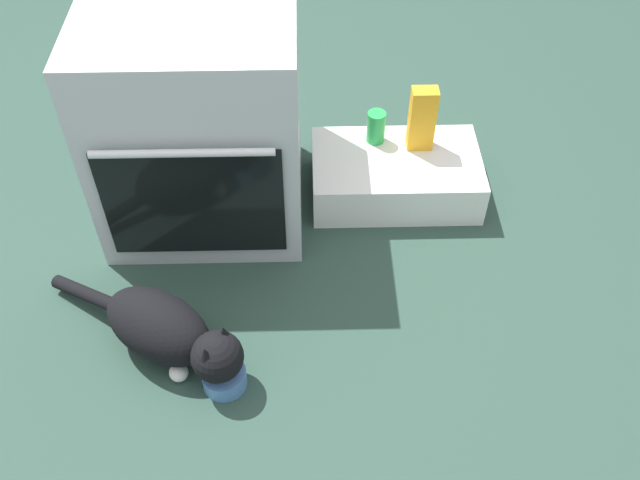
{
  "coord_description": "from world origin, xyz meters",
  "views": [
    {
      "loc": [
        0.4,
        -1.45,
        1.8
      ],
      "look_at": [
        0.43,
        -0.03,
        0.25
      ],
      "focal_mm": 39.6,
      "sensor_mm": 36.0,
      "label": 1
    }
  ],
  "objects_px": {
    "oven": "(199,119)",
    "pantry_cabinet": "(395,175)",
    "food_bowl": "(224,377)",
    "cat": "(168,331)",
    "juice_carton": "(422,119)",
    "soda_can": "(376,127)"
  },
  "relations": [
    {
      "from": "juice_carton",
      "to": "pantry_cabinet",
      "type": "bearing_deg",
      "value": -141.8
    },
    {
      "from": "oven",
      "to": "pantry_cabinet",
      "type": "bearing_deg",
      "value": 3.4
    },
    {
      "from": "food_bowl",
      "to": "cat",
      "type": "xyz_separation_m",
      "value": [
        -0.16,
        0.11,
        0.08
      ]
    },
    {
      "from": "oven",
      "to": "juice_carton",
      "type": "distance_m",
      "value": 0.76
    },
    {
      "from": "pantry_cabinet",
      "to": "cat",
      "type": "bearing_deg",
      "value": -136.44
    },
    {
      "from": "food_bowl",
      "to": "juice_carton",
      "type": "relative_size",
      "value": 0.54
    },
    {
      "from": "oven",
      "to": "soda_can",
      "type": "relative_size",
      "value": 6.31
    },
    {
      "from": "food_bowl",
      "to": "oven",
      "type": "bearing_deg",
      "value": 97.48
    },
    {
      "from": "food_bowl",
      "to": "cat",
      "type": "distance_m",
      "value": 0.21
    },
    {
      "from": "soda_can",
      "to": "juice_carton",
      "type": "xyz_separation_m",
      "value": [
        0.15,
        -0.04,
        0.06
      ]
    },
    {
      "from": "pantry_cabinet",
      "to": "soda_can",
      "type": "height_order",
      "value": "soda_can"
    },
    {
      "from": "food_bowl",
      "to": "cat",
      "type": "height_order",
      "value": "cat"
    },
    {
      "from": "oven",
      "to": "food_bowl",
      "type": "distance_m",
      "value": 0.84
    },
    {
      "from": "food_bowl",
      "to": "soda_can",
      "type": "bearing_deg",
      "value": 61.15
    },
    {
      "from": "cat",
      "to": "pantry_cabinet",
      "type": "bearing_deg",
      "value": 76.82
    },
    {
      "from": "pantry_cabinet",
      "to": "soda_can",
      "type": "bearing_deg",
      "value": 124.88
    },
    {
      "from": "oven",
      "to": "pantry_cabinet",
      "type": "height_order",
      "value": "oven"
    },
    {
      "from": "soda_can",
      "to": "juice_carton",
      "type": "height_order",
      "value": "juice_carton"
    },
    {
      "from": "pantry_cabinet",
      "to": "food_bowl",
      "type": "bearing_deg",
      "value": -125.31
    },
    {
      "from": "oven",
      "to": "juice_carton",
      "type": "bearing_deg",
      "value": 7.99
    },
    {
      "from": "pantry_cabinet",
      "to": "oven",
      "type": "bearing_deg",
      "value": -176.6
    },
    {
      "from": "food_bowl",
      "to": "juice_carton",
      "type": "bearing_deg",
      "value": 53.1
    }
  ]
}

